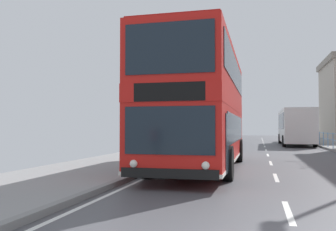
{
  "coord_description": "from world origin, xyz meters",
  "views": [
    {
      "loc": [
        -0.54,
        -4.55,
        1.58
      ],
      "look_at": [
        -3.26,
        6.42,
        1.95
      ],
      "focal_mm": 38.78,
      "sensor_mm": 36.0,
      "label": 1
    }
  ],
  "objects": [
    {
      "name": "double_decker_bus_main",
      "position": [
        -2.65,
        9.22,
        2.35
      ],
      "size": [
        2.82,
        10.38,
        4.49
      ],
      "color": "red",
      "rests_on": "ground"
    },
    {
      "name": "background_bus_far_lane",
      "position": [
        2.7,
        29.54,
        1.71
      ],
      "size": [
        2.69,
        10.24,
        3.12
      ],
      "color": "white",
      "rests_on": "ground"
    }
  ]
}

